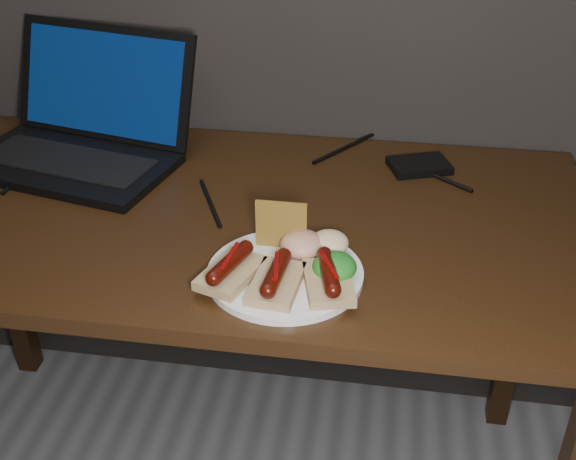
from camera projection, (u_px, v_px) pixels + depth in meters
The scene contains 12 objects.
desk at pixel (215, 249), 1.39m from camera, with size 1.40×0.70×0.75m.
laptop at pixel (82, 133), 1.50m from camera, with size 0.48×0.41×0.25m.
hard_drive at pixel (419, 166), 1.47m from camera, with size 0.12×0.08×0.02m, color black.
desk_cables at pixel (247, 172), 1.46m from camera, with size 0.90×0.46×0.01m.
plate at pixel (285, 274), 1.15m from camera, with size 0.25×0.25×0.01m, color silver.
bread_sausage_left at pixel (230, 269), 1.12m from camera, with size 0.10×0.13×0.04m.
bread_sausage_center at pixel (276, 279), 1.10m from camera, with size 0.08×0.12×0.04m.
bread_sausage_right at pixel (328, 278), 1.10m from camera, with size 0.10×0.13×0.04m.
crispbread at pixel (281, 225), 1.19m from camera, with size 0.09×0.01×0.09m, color #AA852E.
salad_greens at pixel (335, 267), 1.12m from camera, with size 0.07×0.07×0.04m, color #195611.
salsa_mound at pixel (302, 244), 1.18m from camera, with size 0.07×0.07×0.04m, color maroon.
coleslaw_mound at pixel (329, 243), 1.19m from camera, with size 0.06×0.06×0.04m, color beige.
Camera 1 is at (0.32, 0.26, 1.42)m, focal length 45.00 mm.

